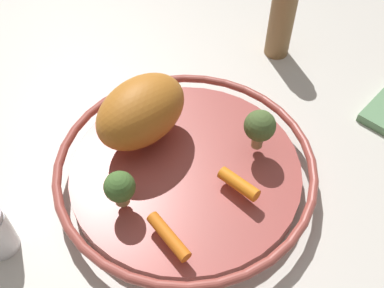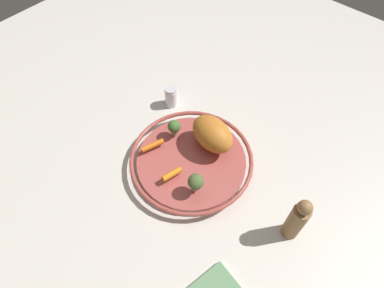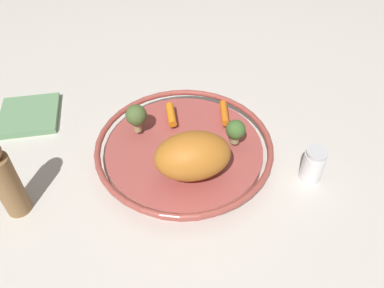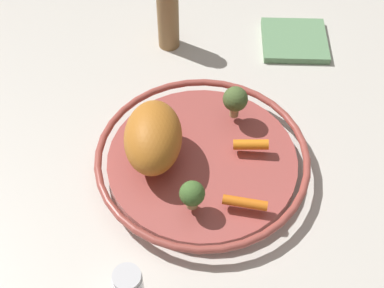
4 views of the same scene
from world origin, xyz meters
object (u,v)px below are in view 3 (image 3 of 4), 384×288
at_px(serving_bowl, 184,150).
at_px(baby_carrot_back, 171,115).
at_px(broccoli_floret_small, 236,130).
at_px(pepper_mill, 5,181).
at_px(dish_towel, 29,115).
at_px(baby_carrot_left, 224,113).
at_px(broccoli_floret_edge, 136,116).
at_px(roast_chicken_piece, 193,156).
at_px(salt_shaker, 313,165).

xyz_separation_m(serving_bowl, baby_carrot_back, (-0.00, 0.08, 0.03)).
bearing_deg(serving_bowl, baby_carrot_back, 90.54).
xyz_separation_m(baby_carrot_back, broccoli_floret_small, (0.09, -0.11, 0.02)).
height_order(pepper_mill, dish_towel, pepper_mill).
bearing_deg(dish_towel, broccoli_floret_small, -35.47).
xyz_separation_m(baby_carrot_back, baby_carrot_left, (0.11, -0.03, -0.00)).
bearing_deg(dish_towel, serving_bowl, -39.93).
bearing_deg(dish_towel, broccoli_floret_edge, -39.15).
xyz_separation_m(pepper_mill, dish_towel, (0.03, 0.25, -0.07)).
xyz_separation_m(roast_chicken_piece, dish_towel, (-0.27, 0.31, -0.08)).
bearing_deg(salt_shaker, dish_towel, 142.74).
distance_m(pepper_mill, dish_towel, 0.26).
relative_size(broccoli_floret_edge, dish_towel, 0.47).
distance_m(baby_carrot_left, dish_towel, 0.44).
height_order(roast_chicken_piece, broccoli_floret_small, roast_chicken_piece).
height_order(broccoli_floret_small, dish_towel, broccoli_floret_small).
height_order(broccoli_floret_small, salt_shaker, broccoli_floret_small).
xyz_separation_m(baby_carrot_left, broccoli_floret_small, (-0.01, -0.08, 0.02)).
bearing_deg(serving_bowl, roast_chicken_piece, -98.43).
height_order(serving_bowl, baby_carrot_back, baby_carrot_back).
bearing_deg(broccoli_floret_small, serving_bowl, 161.49).
relative_size(salt_shaker, pepper_mill, 0.44).
bearing_deg(baby_carrot_left, salt_shaker, -61.07).
height_order(baby_carrot_back, salt_shaker, salt_shaker).
xyz_separation_m(broccoli_floret_small, pepper_mill, (-0.41, 0.02, 0.01)).
bearing_deg(roast_chicken_piece, pepper_mill, 168.65).
bearing_deg(serving_bowl, dish_towel, 140.07).
height_order(baby_carrot_back, broccoli_floret_small, broccoli_floret_small).
height_order(serving_bowl, salt_shaker, salt_shaker).
relative_size(baby_carrot_left, dish_towel, 0.52).
xyz_separation_m(baby_carrot_left, pepper_mill, (-0.42, -0.06, 0.03)).
bearing_deg(broccoli_floret_edge, dish_towel, 140.85).
relative_size(roast_chicken_piece, broccoli_floret_edge, 2.24).
height_order(serving_bowl, roast_chicken_piece, roast_chicken_piece).
relative_size(serving_bowl, pepper_mill, 2.13).
bearing_deg(baby_carrot_left, dish_towel, 153.87).
xyz_separation_m(baby_carrot_left, broccoli_floret_edge, (-0.18, 0.02, 0.03)).
bearing_deg(pepper_mill, baby_carrot_left, 8.12).
distance_m(broccoli_floret_small, dish_towel, 0.47).
bearing_deg(roast_chicken_piece, broccoli_floret_small, 23.19).
bearing_deg(broccoli_floret_small, baby_carrot_back, 130.47).
height_order(roast_chicken_piece, baby_carrot_left, roast_chicken_piece).
bearing_deg(dish_towel, baby_carrot_back, -29.23).
bearing_deg(dish_towel, pepper_mill, -97.89).
bearing_deg(broccoli_floret_edge, baby_carrot_back, 9.37).
distance_m(baby_carrot_left, broccoli_floret_small, 0.08).
distance_m(salt_shaker, pepper_mill, 0.54).
relative_size(serving_bowl, baby_carrot_left, 5.22).
relative_size(baby_carrot_left, broccoli_floret_small, 1.33).
relative_size(serving_bowl, salt_shaker, 4.87).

